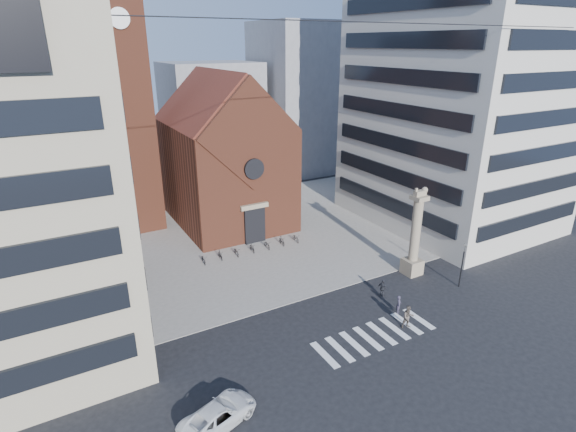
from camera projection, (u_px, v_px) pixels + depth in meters
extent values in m
plane|color=black|center=(345.00, 318.00, 36.20)|extent=(120.00, 120.00, 0.00)
cube|color=gray|center=(247.00, 236.00, 51.63)|extent=(46.00, 30.00, 0.05)
cube|color=brown|center=(225.00, 173.00, 54.35)|extent=(12.00, 16.00, 12.00)
cube|color=#5A271C|center=(221.00, 123.00, 52.51)|extent=(12.00, 15.40, 12.00)
cube|color=brown|center=(251.00, 135.00, 45.73)|extent=(11.76, 0.50, 11.76)
cylinder|color=black|center=(254.00, 169.00, 46.62)|extent=(2.20, 0.30, 2.20)
cube|color=black|center=(255.00, 226.00, 49.17)|extent=(2.40, 0.30, 4.00)
cube|color=gray|center=(254.00, 206.00, 48.30)|extent=(3.20, 0.40, 0.50)
cube|color=brown|center=(125.00, 99.00, 48.96)|extent=(5.00, 5.00, 30.00)
cylinder|color=white|center=(119.00, 18.00, 43.97)|extent=(2.00, 0.20, 2.00)
cube|color=#B7B2A6|center=(460.00, 87.00, 51.17)|extent=(18.00, 22.00, 32.00)
cube|color=gray|center=(27.00, 127.00, 55.58)|extent=(16.00, 14.00, 22.00)
cube|color=gray|center=(212.00, 121.00, 72.27)|extent=(14.00, 12.00, 18.00)
cube|color=gray|center=(307.00, 98.00, 76.07)|extent=(16.00, 14.00, 24.00)
cube|color=gray|center=(412.00, 266.00, 42.94)|extent=(1.60, 1.60, 1.50)
cylinder|color=gray|center=(416.00, 230.00, 41.59)|extent=(0.90, 0.90, 6.00)
cube|color=gray|center=(420.00, 198.00, 40.44)|extent=(1.30, 1.30, 0.40)
cube|color=gray|center=(420.00, 194.00, 40.29)|extent=(1.20, 0.50, 0.55)
sphere|color=gray|center=(425.00, 190.00, 40.45)|extent=(0.56, 0.56, 0.56)
cube|color=gray|center=(416.00, 190.00, 39.92)|extent=(0.25, 0.15, 0.35)
cylinder|color=black|center=(461.00, 269.00, 40.25)|extent=(0.12, 0.12, 3.50)
imported|color=black|center=(465.00, 248.00, 39.47)|extent=(0.13, 0.16, 0.80)
imported|color=white|center=(219.00, 415.00, 25.94)|extent=(5.28, 3.68, 1.34)
imported|color=#343042|center=(399.00, 304.00, 36.70)|extent=(0.66, 0.66, 1.54)
imported|color=#524941|center=(408.00, 317.00, 34.67)|extent=(1.10, 0.97, 1.90)
imported|color=#23252B|center=(383.00, 288.00, 39.04)|extent=(0.71, 1.01, 1.59)
imported|color=black|center=(203.00, 259.00, 45.01)|extent=(0.68, 1.59, 0.81)
imported|color=black|center=(220.00, 255.00, 45.82)|extent=(0.56, 1.54, 0.90)
imported|color=black|center=(236.00, 252.00, 46.65)|extent=(0.68, 1.59, 0.81)
imported|color=black|center=(252.00, 248.00, 47.46)|extent=(0.56, 1.54, 0.90)
imported|color=black|center=(267.00, 245.00, 48.29)|extent=(0.68, 1.59, 0.81)
imported|color=black|center=(282.00, 241.00, 49.10)|extent=(0.56, 1.54, 0.90)
imported|color=black|center=(296.00, 238.00, 49.93)|extent=(0.68, 1.59, 0.81)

